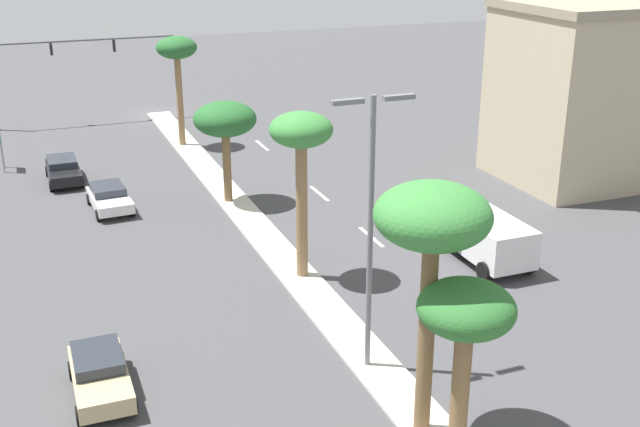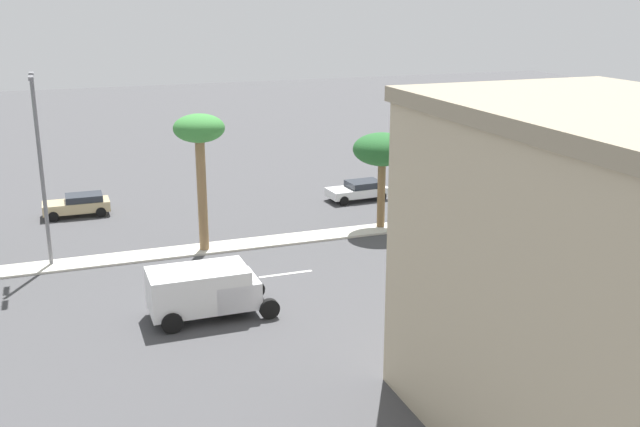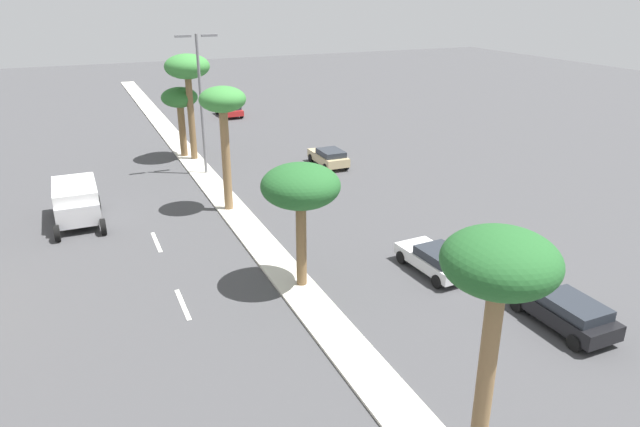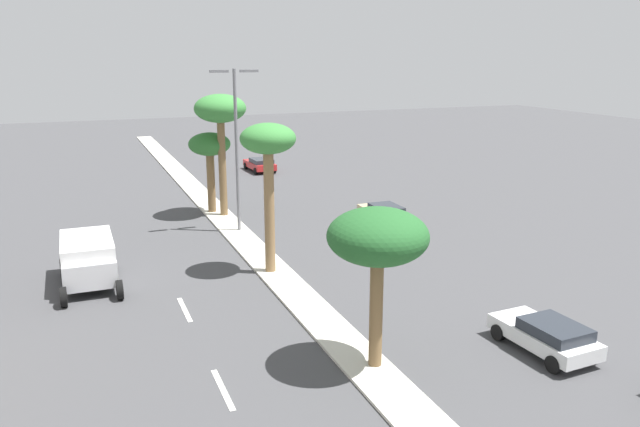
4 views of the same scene
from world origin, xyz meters
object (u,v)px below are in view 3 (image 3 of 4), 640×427
at_px(sedan_black_left, 564,310).
at_px(sedan_white_rear, 436,259).
at_px(palm_tree_inboard, 499,275).
at_px(palm_tree_far, 180,100).
at_px(palm_tree_mid, 187,70).
at_px(palm_tree_near, 301,188).
at_px(street_lamp_leading, 201,94).
at_px(sedan_tan_mid, 329,157).
at_px(palm_tree_center, 223,107).
at_px(sedan_red_leading, 229,110).
at_px(box_truck, 76,202).

relative_size(sedan_black_left, sedan_white_rear, 1.07).
xyz_separation_m(palm_tree_inboard, palm_tree_far, (-0.50, 36.87, -2.00)).
height_order(palm_tree_inboard, palm_tree_mid, palm_tree_mid).
distance_m(palm_tree_near, street_lamp_leading, 18.90).
distance_m(palm_tree_inboard, sedan_tan_mid, 31.71).
relative_size(palm_tree_inboard, sedan_white_rear, 1.81).
bearing_deg(palm_tree_center, sedan_tan_mid, 32.76).
distance_m(palm_tree_inboard, sedan_black_left, 11.61).
bearing_deg(street_lamp_leading, sedan_black_left, -72.18).
bearing_deg(sedan_white_rear, palm_tree_inboard, -119.83).
bearing_deg(sedan_black_left, sedan_red_leading, 91.74).
xyz_separation_m(street_lamp_leading, sedan_black_left, (8.46, -26.30, -5.14)).
relative_size(palm_tree_inboard, box_truck, 1.40).
bearing_deg(street_lamp_leading, palm_tree_mid, 89.86).
relative_size(palm_tree_inboard, street_lamp_leading, 0.77).
height_order(sedan_tan_mid, sedan_white_rear, sedan_tan_mid).
bearing_deg(sedan_white_rear, sedan_tan_mid, 81.74).
bearing_deg(box_truck, palm_tree_far, 53.96).
height_order(palm_tree_far, sedan_tan_mid, palm_tree_far).
xyz_separation_m(sedan_white_rear, sedan_red_leading, (0.59, 39.53, -0.01)).
height_order(palm_tree_near, sedan_tan_mid, palm_tree_near).
xyz_separation_m(sedan_tan_mid, box_truck, (-18.19, -4.58, 0.50)).
distance_m(sedan_tan_mid, sedan_white_rear, 18.56).
relative_size(palm_tree_near, box_truck, 1.05).
bearing_deg(sedan_white_rear, box_truck, 138.40).
distance_m(street_lamp_leading, sedan_tan_mid, 10.65).
bearing_deg(palm_tree_mid, sedan_tan_mid, -32.94).
bearing_deg(sedan_tan_mid, palm_tree_far, 143.79).
relative_size(palm_tree_center, sedan_red_leading, 1.72).
height_order(palm_tree_near, palm_tree_center, palm_tree_center).
bearing_deg(palm_tree_center, palm_tree_mid, 87.81).
height_order(palm_tree_near, street_lamp_leading, street_lamp_leading).
bearing_deg(palm_tree_far, palm_tree_mid, -64.47).
bearing_deg(sedan_black_left, palm_tree_near, 138.59).
height_order(palm_tree_inboard, sedan_white_rear, palm_tree_inboard).
xyz_separation_m(palm_tree_far, sedan_white_rear, (7.03, -25.47, -3.90)).
distance_m(palm_tree_inboard, palm_tree_near, 12.84).
height_order(palm_tree_far, street_lamp_leading, street_lamp_leading).
bearing_deg(sedan_tan_mid, palm_tree_center, -147.24).
bearing_deg(palm_tree_center, sedan_red_leading, 74.62).
height_order(palm_tree_inboard, palm_tree_near, palm_tree_inboard).
bearing_deg(sedan_white_rear, sedan_red_leading, 89.15).
height_order(sedan_black_left, sedan_red_leading, sedan_black_left).
relative_size(palm_tree_far, sedan_black_left, 1.22).
height_order(palm_tree_mid, box_truck, palm_tree_mid).
xyz_separation_m(palm_tree_near, palm_tree_center, (-0.48, 10.88, 1.62)).
bearing_deg(sedan_red_leading, palm_tree_far, -118.45).
xyz_separation_m(sedan_tan_mid, sedan_white_rear, (-2.67, -18.37, -0.03)).
xyz_separation_m(street_lamp_leading, sedan_red_leading, (7.07, 19.35, -5.19)).
xyz_separation_m(palm_tree_center, sedan_black_left, (8.91, -18.32, -5.65)).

